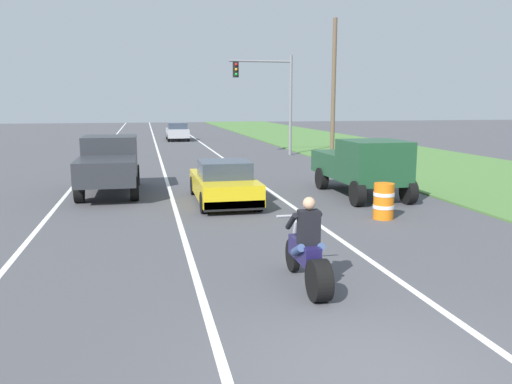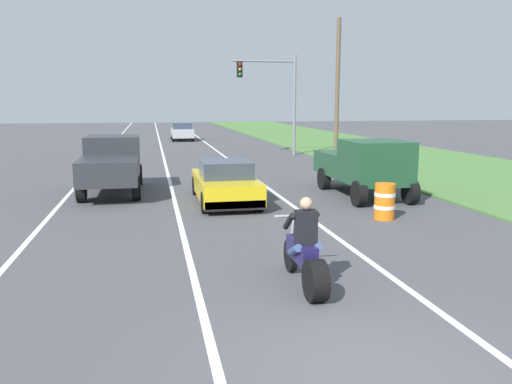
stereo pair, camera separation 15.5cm
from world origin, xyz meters
The scene contains 13 objects.
ground_plane centered at (0.00, 0.00, 0.00)m, with size 160.00×160.00×0.00m, color #4C4C51.
lane_stripe_left_solid centered at (-5.40, 20.00, 0.00)m, with size 0.14×120.00×0.01m, color white.
lane_stripe_right_solid centered at (1.80, 20.00, 0.00)m, with size 0.14×120.00×0.01m, color white.
lane_stripe_centre_dashed centered at (-1.80, 20.00, 0.00)m, with size 0.14×120.00×0.01m, color white.
grass_verge_right centered at (11.92, 20.00, 0.03)m, with size 10.00×120.00×0.06m, color #517F3D.
motorcycle_with_rider centered at (0.06, 2.95, 0.59)m, with size 0.70×2.21×1.62m.
sports_car_yellow centered at (-0.19, 11.03, 0.63)m, with size 1.84×4.30×1.37m.
pickup_truck_left_lane_dark_grey centered at (-3.89, 13.60, 1.11)m, with size 2.02×4.80×1.98m.
pickup_truck_right_shoulder_dark_green centered at (4.65, 11.28, 1.11)m, with size 2.02×4.80×1.98m.
traffic_light_mast_near centered at (4.98, 25.45, 3.95)m, with size 3.86×0.34×6.00m.
utility_pole_roadside centered at (7.87, 22.82, 3.90)m, with size 0.24×0.24×7.79m, color brown.
construction_barrel_nearest centered at (3.79, 7.74, 0.50)m, with size 0.58×0.58×1.00m.
distant_car_far_ahead centered at (0.11, 39.28, 0.77)m, with size 1.80×4.00×1.50m.
Camera 1 is at (-2.64, -5.31, 3.20)m, focal length 36.38 mm.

